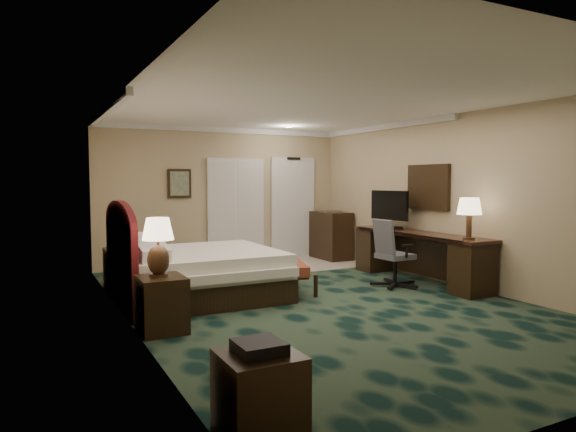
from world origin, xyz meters
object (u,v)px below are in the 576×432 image
lamp_far (119,227)px  bed_bench (286,276)px  nightstand_near (162,304)px  desk (418,257)px  lamp_near (158,247)px  bed (201,274)px  desk_chair (395,253)px  minibar (331,236)px  nightstand_far (122,268)px  side_table (259,394)px  tv (389,210)px

lamp_far → bed_bench: bearing=-30.7°
nightstand_near → desk: desk is taller
lamp_near → lamp_far: bearing=90.4°
bed → desk_chair: desk_chair is taller
nightstand_near → minibar: (4.42, 3.57, 0.19)m
nightstand_near → nightstand_far: (0.00, 2.55, 0.00)m
lamp_near → side_table: 2.71m
lamp_far → side_table: size_ratio=1.22×
nightstand_far → bed: bearing=-52.1°
desk_chair → lamp_near: bearing=-172.3°
nightstand_far → minibar: (4.42, 1.03, 0.19)m
desk → nightstand_near: bearing=-168.8°
tv → bed_bench: bearing=-176.6°
bed → bed_bench: (1.28, -0.16, -0.11)m
lamp_far → desk_chair: (3.84, -1.84, -0.41)m
bed → lamp_near: (-0.91, -1.37, 0.60)m
nightstand_far → lamp_far: size_ratio=0.92×
lamp_near → minibar: lamp_near is taller
nightstand_near → lamp_far: 2.63m
nightstand_near → lamp_near: bearing=114.6°
minibar → lamp_far: bearing=-167.0°
side_table → tv: bearing=43.7°
nightstand_near → desk: 4.50m
lamp_far → desk: lamp_far is taller
lamp_near → desk: (4.43, 0.84, -0.53)m
nightstand_near → lamp_near: lamp_near is taller
bed_bench → minibar: minibar is taller
lamp_far → minibar: 4.60m
nightstand_near → minibar: bearing=38.9°
lamp_far → tv: 4.51m
lamp_near → desk_chair: 3.91m
nightstand_near → minibar: 5.69m
nightstand_near → bed_bench: nightstand_near is taller
bed → nightstand_near: (-0.89, -1.41, -0.03)m
nightstand_near → tv: bearing=19.8°
tv → nightstand_far: bearing=162.2°
lamp_far → minibar: lamp_far is taller
tv → desk_chair: size_ratio=0.81×
side_table → desk: bearing=38.2°
bed → bed_bench: bed is taller
nightstand_near → nightstand_far: 2.55m
lamp_far → side_table: 5.18m
bed → tv: (3.47, 0.16, 0.81)m
nightstand_far → desk: size_ratio=0.22×
nightstand_far → minibar: bearing=13.1°
bed_bench → desk: (2.25, -0.36, 0.18)m
nightstand_far → side_table: nightstand_far is taller
nightstand_near → desk_chair: (3.81, 0.71, 0.23)m
bed → nightstand_far: (-0.89, 1.14, -0.03)m
bed_bench → desk: desk is taller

